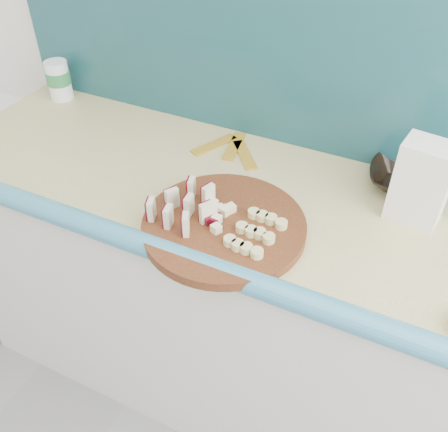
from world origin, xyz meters
The scene contains 10 objects.
kitchen_counter centered at (0.10, 1.50, 0.46)m, with size 2.20×0.63×0.91m.
backsplash centered at (0.10, 1.79, 1.16)m, with size 2.20×0.02×0.50m, color teal.
cutting_board centered at (-0.05, 1.33, 0.92)m, with size 0.41×0.41×0.03m, color #451C0E.
apple_wedges centered at (-0.16, 1.32, 0.96)m, with size 0.15×0.16×0.06m.
apple_chunks centered at (-0.08, 1.34, 0.95)m, with size 0.07×0.06×0.02m.
banana_slices centered at (0.03, 1.32, 0.94)m, with size 0.12×0.16×0.02m.
brown_bowl centered at (0.31, 1.71, 0.93)m, with size 0.19×0.19×0.05m, color black.
flour_bag centered at (0.36, 1.58, 1.02)m, with size 0.13×0.09×0.22m, color white.
canister centered at (-0.87, 1.71, 0.98)m, with size 0.08×0.08×0.13m.
banana_peel centered at (-0.19, 1.67, 0.91)m, with size 0.22×0.18×0.01m.
Camera 1 is at (0.35, 0.51, 1.74)m, focal length 40.00 mm.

